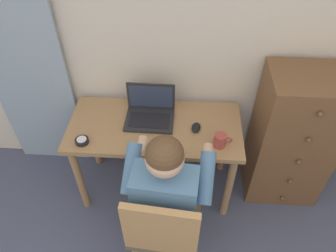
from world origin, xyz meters
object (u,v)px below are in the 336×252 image
object	(u,v)px
chair	(164,228)
person_seated	(168,186)
dresser	(292,139)
computer_mouse	(197,128)
desk_clock	(82,141)
coffee_mug	(220,140)
laptop	(150,112)
desk	(155,136)

from	to	relation	value
chair	person_seated	distance (m)	0.26
dresser	computer_mouse	bearing A→B (deg)	-171.94
person_seated	computer_mouse	world-z (taller)	person_seated
person_seated	desk_clock	xyz separation A→B (m)	(-0.59, 0.28, 0.06)
person_seated	coffee_mug	bearing A→B (deg)	44.53
person_seated	laptop	xyz separation A→B (m)	(-0.16, 0.55, 0.09)
dresser	chair	bearing A→B (deg)	-140.52
laptop	computer_mouse	xyz separation A→B (m)	(0.33, -0.10, -0.04)
dresser	laptop	xyz separation A→B (m)	(-1.05, -0.00, 0.20)
desk_clock	coffee_mug	world-z (taller)	coffee_mug
laptop	coffee_mug	xyz separation A→B (m)	(0.48, -0.24, -0.00)
coffee_mug	dresser	bearing A→B (deg)	23.18
dresser	computer_mouse	world-z (taller)	dresser
dresser	desk	bearing A→B (deg)	-175.28
chair	person_seated	bearing A→B (deg)	85.50
laptop	person_seated	bearing A→B (deg)	-73.45
dresser	person_seated	bearing A→B (deg)	-147.78
person_seated	desk_clock	world-z (taller)	person_seated
dresser	desk_clock	distance (m)	1.51
person_seated	dresser	bearing A→B (deg)	32.22
chair	desk	bearing A→B (deg)	99.61
chair	coffee_mug	world-z (taller)	chair
laptop	desk_clock	distance (m)	0.51
dresser	computer_mouse	distance (m)	0.74
coffee_mug	desk	bearing A→B (deg)	160.56
chair	desk_clock	size ratio (longest dim) A/B	9.75
laptop	coffee_mug	bearing A→B (deg)	-26.31
person_seated	computer_mouse	xyz separation A→B (m)	(0.17, 0.45, 0.06)
dresser	desk_clock	xyz separation A→B (m)	(-1.47, -0.27, 0.17)
chair	computer_mouse	xyz separation A→B (m)	(0.18, 0.64, 0.24)
dresser	desk_clock	bearing A→B (deg)	-169.47
desk	coffee_mug	size ratio (longest dim) A/B	10.12
desk	dresser	world-z (taller)	dresser
chair	person_seated	world-z (taller)	person_seated
chair	desk_clock	bearing A→B (deg)	141.22
chair	laptop	xyz separation A→B (m)	(-0.15, 0.74, 0.28)
person_seated	laptop	size ratio (longest dim) A/B	3.48
computer_mouse	desk_clock	distance (m)	0.78
person_seated	coffee_mug	distance (m)	0.46
desk_clock	person_seated	bearing A→B (deg)	-25.45
desk_clock	coffee_mug	xyz separation A→B (m)	(0.91, 0.03, 0.03)
laptop	desk_clock	xyz separation A→B (m)	(-0.43, -0.27, -0.04)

